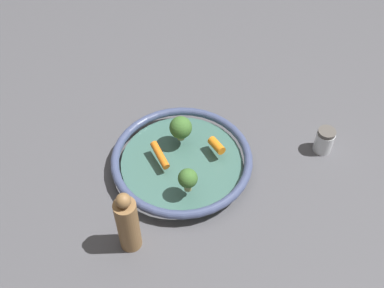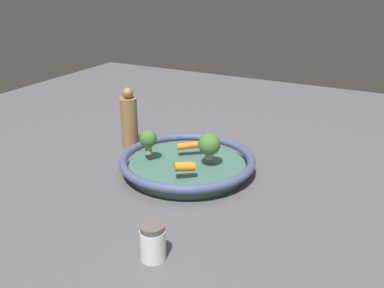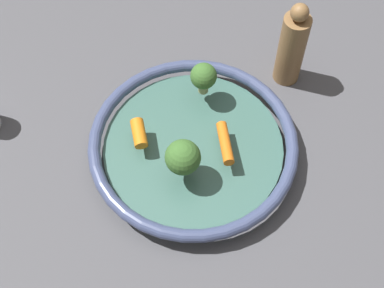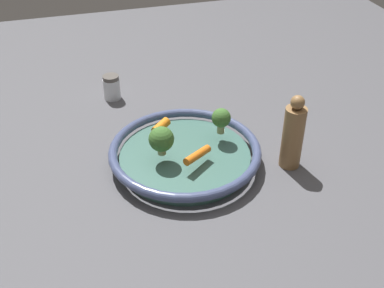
{
  "view_description": "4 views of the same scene",
  "coord_description": "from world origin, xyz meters",
  "px_view_note": "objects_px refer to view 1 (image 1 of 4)",
  "views": [
    {
      "loc": [
        -0.12,
        0.63,
        0.81
      ],
      "look_at": [
        -0.02,
        -0.0,
        0.08
      ],
      "focal_mm": 43.81,
      "sensor_mm": 36.0,
      "label": 1
    },
    {
      "loc": [
        -0.8,
        -0.43,
        0.44
      ],
      "look_at": [
        0.0,
        -0.01,
        0.07
      ],
      "focal_mm": 40.99,
      "sensor_mm": 36.0,
      "label": 2
    },
    {
      "loc": [
        0.2,
        -0.38,
        0.74
      ],
      "look_at": [
        0.01,
        -0.02,
        0.06
      ],
      "focal_mm": 52.99,
      "sensor_mm": 36.0,
      "label": 3
    },
    {
      "loc": [
        0.76,
        -0.21,
        0.6
      ],
      "look_at": [
        0.01,
        0.01,
        0.05
      ],
      "focal_mm": 45.42,
      "sensor_mm": 36.0,
      "label": 4
    }
  ],
  "objects_px": {
    "broccoli_floret_small": "(181,128)",
    "salt_shaker": "(324,140)",
    "broccoli_floret_large": "(188,179)",
    "pepper_mill": "(128,223)",
    "baby_carrot_right": "(160,155)",
    "serving_bowl": "(182,161)",
    "baby_carrot_center": "(217,145)"
  },
  "relations": [
    {
      "from": "baby_carrot_center",
      "to": "broccoli_floret_small",
      "type": "height_order",
      "value": "broccoli_floret_small"
    },
    {
      "from": "baby_carrot_right",
      "to": "broccoli_floret_small",
      "type": "height_order",
      "value": "broccoli_floret_small"
    },
    {
      "from": "serving_bowl",
      "to": "baby_carrot_center",
      "type": "xyz_separation_m",
      "value": [
        -0.07,
        -0.03,
        0.03
      ]
    },
    {
      "from": "broccoli_floret_small",
      "to": "pepper_mill",
      "type": "bearing_deg",
      "value": 77.84
    },
    {
      "from": "serving_bowl",
      "to": "broccoli_floret_small",
      "type": "relative_size",
      "value": 5.21
    },
    {
      "from": "broccoli_floret_small",
      "to": "salt_shaker",
      "type": "bearing_deg",
      "value": -170.53
    },
    {
      "from": "serving_bowl",
      "to": "salt_shaker",
      "type": "height_order",
      "value": "salt_shaker"
    },
    {
      "from": "broccoli_floret_small",
      "to": "pepper_mill",
      "type": "relative_size",
      "value": 0.37
    },
    {
      "from": "baby_carrot_center",
      "to": "broccoli_floret_large",
      "type": "distance_m",
      "value": 0.13
    },
    {
      "from": "baby_carrot_center",
      "to": "pepper_mill",
      "type": "bearing_deg",
      "value": 59.88
    },
    {
      "from": "serving_bowl",
      "to": "baby_carrot_right",
      "type": "xyz_separation_m",
      "value": [
        0.04,
        0.01,
        0.03
      ]
    },
    {
      "from": "baby_carrot_right",
      "to": "baby_carrot_center",
      "type": "height_order",
      "value": "baby_carrot_center"
    },
    {
      "from": "baby_carrot_center",
      "to": "serving_bowl",
      "type": "bearing_deg",
      "value": 24.22
    },
    {
      "from": "broccoli_floret_large",
      "to": "salt_shaker",
      "type": "bearing_deg",
      "value": -146.08
    },
    {
      "from": "broccoli_floret_large",
      "to": "pepper_mill",
      "type": "xyz_separation_m",
      "value": [
        0.09,
        0.12,
        -0.0
      ]
    },
    {
      "from": "serving_bowl",
      "to": "salt_shaker",
      "type": "xyz_separation_m",
      "value": [
        -0.31,
        -0.1,
        0.01
      ]
    },
    {
      "from": "baby_carrot_center",
      "to": "pepper_mill",
      "type": "height_order",
      "value": "pepper_mill"
    },
    {
      "from": "serving_bowl",
      "to": "baby_carrot_center",
      "type": "distance_m",
      "value": 0.08
    },
    {
      "from": "broccoli_floret_small",
      "to": "pepper_mill",
      "type": "height_order",
      "value": "pepper_mill"
    },
    {
      "from": "baby_carrot_right",
      "to": "salt_shaker",
      "type": "bearing_deg",
      "value": -161.91
    },
    {
      "from": "baby_carrot_center",
      "to": "salt_shaker",
      "type": "distance_m",
      "value": 0.25
    },
    {
      "from": "broccoli_floret_small",
      "to": "pepper_mill",
      "type": "xyz_separation_m",
      "value": [
        0.05,
        0.25,
        -0.0
      ]
    },
    {
      "from": "serving_bowl",
      "to": "broccoli_floret_small",
      "type": "xyz_separation_m",
      "value": [
        0.01,
        -0.05,
        0.05
      ]
    },
    {
      "from": "serving_bowl",
      "to": "broccoli_floret_small",
      "type": "bearing_deg",
      "value": -78.25
    },
    {
      "from": "broccoli_floret_small",
      "to": "salt_shaker",
      "type": "height_order",
      "value": "broccoli_floret_small"
    },
    {
      "from": "broccoli_floret_large",
      "to": "pepper_mill",
      "type": "distance_m",
      "value": 0.15
    },
    {
      "from": "serving_bowl",
      "to": "baby_carrot_right",
      "type": "height_order",
      "value": "baby_carrot_right"
    },
    {
      "from": "baby_carrot_right",
      "to": "pepper_mill",
      "type": "xyz_separation_m",
      "value": [
        0.02,
        0.19,
        0.02
      ]
    },
    {
      "from": "baby_carrot_right",
      "to": "broccoli_floret_large",
      "type": "height_order",
      "value": "broccoli_floret_large"
    },
    {
      "from": "broccoli_floret_large",
      "to": "serving_bowl",
      "type": "bearing_deg",
      "value": -71.87
    },
    {
      "from": "baby_carrot_center",
      "to": "baby_carrot_right",
      "type": "bearing_deg",
      "value": 20.98
    },
    {
      "from": "salt_shaker",
      "to": "serving_bowl",
      "type": "bearing_deg",
      "value": 18.46
    }
  ]
}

